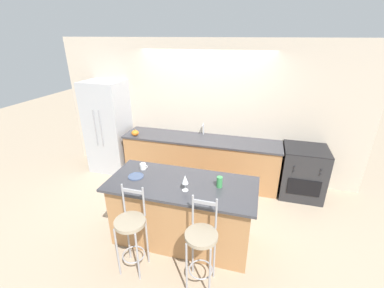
{
  "coord_description": "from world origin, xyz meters",
  "views": [
    {
      "loc": [
        1.06,
        -4.09,
        2.76
      ],
      "look_at": [
        0.06,
        -0.47,
        1.14
      ],
      "focal_mm": 24.0,
      "sensor_mm": 36.0,
      "label": 1
    }
  ],
  "objects_px": {
    "oven_range": "(303,172)",
    "wine_glass": "(185,180)",
    "bar_stool_near": "(131,230)",
    "tumbler_cup": "(219,182)",
    "pumpkin_decoration": "(135,133)",
    "dinner_plate": "(136,176)",
    "coffee_mug": "(143,166)",
    "bar_stool_far": "(201,244)",
    "refrigerator": "(109,127)"
  },
  "relations": [
    {
      "from": "oven_range",
      "to": "wine_glass",
      "type": "xyz_separation_m",
      "value": [
        -1.66,
        -1.82,
        0.63
      ]
    },
    {
      "from": "bar_stool_near",
      "to": "tumbler_cup",
      "type": "height_order",
      "value": "bar_stool_near"
    },
    {
      "from": "bar_stool_near",
      "to": "wine_glass",
      "type": "bearing_deg",
      "value": 43.47
    },
    {
      "from": "wine_glass",
      "to": "pumpkin_decoration",
      "type": "relative_size",
      "value": 1.53
    },
    {
      "from": "dinner_plate",
      "to": "coffee_mug",
      "type": "height_order",
      "value": "coffee_mug"
    },
    {
      "from": "bar_stool_far",
      "to": "coffee_mug",
      "type": "relative_size",
      "value": 9.8
    },
    {
      "from": "oven_range",
      "to": "dinner_plate",
      "type": "xyz_separation_m",
      "value": [
        -2.41,
        -1.68,
        0.48
      ]
    },
    {
      "from": "bar_stool_far",
      "to": "refrigerator",
      "type": "bearing_deg",
      "value": 137.99
    },
    {
      "from": "oven_range",
      "to": "bar_stool_far",
      "type": "xyz_separation_m",
      "value": [
        -1.33,
        -2.31,
        0.15
      ]
    },
    {
      "from": "dinner_plate",
      "to": "coffee_mug",
      "type": "relative_size",
      "value": 1.85
    },
    {
      "from": "refrigerator",
      "to": "coffee_mug",
      "type": "distance_m",
      "value": 2.08
    },
    {
      "from": "bar_stool_far",
      "to": "wine_glass",
      "type": "height_order",
      "value": "wine_glass"
    },
    {
      "from": "oven_range",
      "to": "refrigerator",
      "type": "bearing_deg",
      "value": 179.93
    },
    {
      "from": "dinner_plate",
      "to": "pumpkin_decoration",
      "type": "distance_m",
      "value": 1.68
    },
    {
      "from": "bar_stool_far",
      "to": "dinner_plate",
      "type": "height_order",
      "value": "bar_stool_far"
    },
    {
      "from": "bar_stool_near",
      "to": "oven_range",
      "type": "bearing_deg",
      "value": 46.67
    },
    {
      "from": "pumpkin_decoration",
      "to": "refrigerator",
      "type": "bearing_deg",
      "value": 165.19
    },
    {
      "from": "bar_stool_far",
      "to": "dinner_plate",
      "type": "bearing_deg",
      "value": 149.99
    },
    {
      "from": "refrigerator",
      "to": "wine_glass",
      "type": "bearing_deg",
      "value": -39.19
    },
    {
      "from": "bar_stool_far",
      "to": "pumpkin_decoration",
      "type": "xyz_separation_m",
      "value": [
        -1.86,
        2.13,
        0.35
      ]
    },
    {
      "from": "dinner_plate",
      "to": "pumpkin_decoration",
      "type": "xyz_separation_m",
      "value": [
        -0.77,
        1.5,
        0.01
      ]
    },
    {
      "from": "bar_stool_near",
      "to": "coffee_mug",
      "type": "distance_m",
      "value": 0.97
    },
    {
      "from": "dinner_plate",
      "to": "refrigerator",
      "type": "bearing_deg",
      "value": 131.32
    },
    {
      "from": "refrigerator",
      "to": "wine_glass",
      "type": "height_order",
      "value": "refrigerator"
    },
    {
      "from": "bar_stool_near",
      "to": "coffee_mug",
      "type": "xyz_separation_m",
      "value": [
        -0.23,
        0.87,
        0.37
      ]
    },
    {
      "from": "bar_stool_near",
      "to": "pumpkin_decoration",
      "type": "distance_m",
      "value": 2.38
    },
    {
      "from": "bar_stool_far",
      "to": "pumpkin_decoration",
      "type": "bearing_deg",
      "value": 131.16
    },
    {
      "from": "bar_stool_far",
      "to": "wine_glass",
      "type": "relative_size",
      "value": 5.23
    },
    {
      "from": "refrigerator",
      "to": "oven_range",
      "type": "xyz_separation_m",
      "value": [
        3.9,
        -0.0,
        -0.49
      ]
    },
    {
      "from": "bar_stool_near",
      "to": "dinner_plate",
      "type": "distance_m",
      "value": 0.75
    },
    {
      "from": "refrigerator",
      "to": "pumpkin_decoration",
      "type": "height_order",
      "value": "refrigerator"
    },
    {
      "from": "oven_range",
      "to": "bar_stool_far",
      "type": "height_order",
      "value": "bar_stool_far"
    },
    {
      "from": "dinner_plate",
      "to": "tumbler_cup",
      "type": "height_order",
      "value": "tumbler_cup"
    },
    {
      "from": "refrigerator",
      "to": "bar_stool_far",
      "type": "height_order",
      "value": "refrigerator"
    },
    {
      "from": "coffee_mug",
      "to": "pumpkin_decoration",
      "type": "height_order",
      "value": "pumpkin_decoration"
    },
    {
      "from": "refrigerator",
      "to": "dinner_plate",
      "type": "relative_size",
      "value": 8.83
    },
    {
      "from": "bar_stool_far",
      "to": "coffee_mug",
      "type": "xyz_separation_m",
      "value": [
        -1.08,
        0.86,
        0.37
      ]
    },
    {
      "from": "coffee_mug",
      "to": "pumpkin_decoration",
      "type": "distance_m",
      "value": 1.48
    },
    {
      "from": "oven_range",
      "to": "dinner_plate",
      "type": "distance_m",
      "value": 2.98
    },
    {
      "from": "bar_stool_far",
      "to": "wine_glass",
      "type": "distance_m",
      "value": 0.76
    },
    {
      "from": "bar_stool_far",
      "to": "pumpkin_decoration",
      "type": "relative_size",
      "value": 8.03
    },
    {
      "from": "bar_stool_far",
      "to": "tumbler_cup",
      "type": "distance_m",
      "value": 0.8
    },
    {
      "from": "coffee_mug",
      "to": "pumpkin_decoration",
      "type": "relative_size",
      "value": 0.82
    },
    {
      "from": "dinner_plate",
      "to": "tumbler_cup",
      "type": "xyz_separation_m",
      "value": [
        1.15,
        0.06,
        0.06
      ]
    },
    {
      "from": "bar_stool_far",
      "to": "coffee_mug",
      "type": "bearing_deg",
      "value": 141.56
    },
    {
      "from": "bar_stool_far",
      "to": "oven_range",
      "type": "bearing_deg",
      "value": 60.1
    },
    {
      "from": "tumbler_cup",
      "to": "bar_stool_far",
      "type": "bearing_deg",
      "value": -95.69
    },
    {
      "from": "oven_range",
      "to": "bar_stool_far",
      "type": "bearing_deg",
      "value": -119.9
    },
    {
      "from": "refrigerator",
      "to": "tumbler_cup",
      "type": "height_order",
      "value": "refrigerator"
    },
    {
      "from": "refrigerator",
      "to": "oven_range",
      "type": "distance_m",
      "value": 3.93
    }
  ]
}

